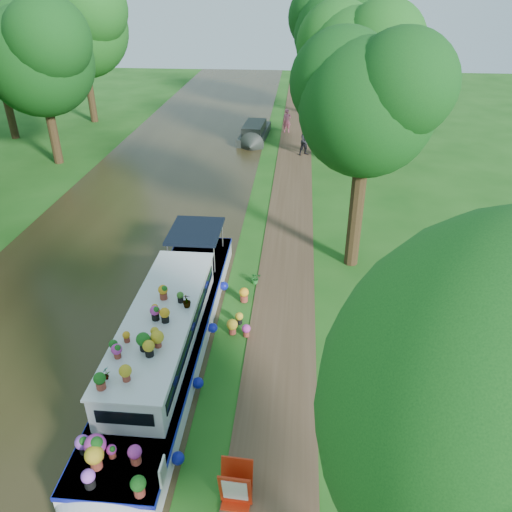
{
  "coord_description": "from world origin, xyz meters",
  "views": [
    {
      "loc": [
        1.51,
        -14.94,
        10.31
      ],
      "look_at": [
        0.09,
        0.93,
        1.3
      ],
      "focal_mm": 35.0,
      "sensor_mm": 36.0,
      "label": 1
    }
  ],
  "objects_px": {
    "plant_boat": "(164,341)",
    "second_boat": "(254,133)",
    "pedestrian_dark": "(306,141)",
    "pedestrian_pink": "(287,121)",
    "sandwich_board": "(236,487)"
  },
  "relations": [
    {
      "from": "pedestrian_pink",
      "to": "plant_boat",
      "type": "bearing_deg",
      "value": -108.07
    },
    {
      "from": "pedestrian_pink",
      "to": "pedestrian_dark",
      "type": "distance_m",
      "value": 5.47
    },
    {
      "from": "plant_boat",
      "to": "second_boat",
      "type": "bearing_deg",
      "value": 88.8
    },
    {
      "from": "plant_boat",
      "to": "pedestrian_dark",
      "type": "bearing_deg",
      "value": 78.54
    },
    {
      "from": "plant_boat",
      "to": "pedestrian_dark",
      "type": "xyz_separation_m",
      "value": [
        4.15,
        20.46,
        0.08
      ]
    },
    {
      "from": "second_boat",
      "to": "sandwich_board",
      "type": "height_order",
      "value": "second_boat"
    },
    {
      "from": "plant_boat",
      "to": "sandwich_board",
      "type": "distance_m",
      "value": 5.18
    },
    {
      "from": "plant_boat",
      "to": "pedestrian_dark",
      "type": "height_order",
      "value": "plant_boat"
    },
    {
      "from": "pedestrian_dark",
      "to": "second_boat",
      "type": "bearing_deg",
      "value": 110.71
    },
    {
      "from": "pedestrian_pink",
      "to": "second_boat",
      "type": "bearing_deg",
      "value": -150.28
    },
    {
      "from": "plant_boat",
      "to": "sandwich_board",
      "type": "height_order",
      "value": "plant_boat"
    },
    {
      "from": "second_boat",
      "to": "pedestrian_pink",
      "type": "bearing_deg",
      "value": 45.31
    },
    {
      "from": "second_boat",
      "to": "pedestrian_pink",
      "type": "distance_m",
      "value": 3.04
    },
    {
      "from": "plant_boat",
      "to": "second_boat",
      "type": "xyz_separation_m",
      "value": [
        0.5,
        23.75,
        -0.38
      ]
    },
    {
      "from": "plant_boat",
      "to": "pedestrian_pink",
      "type": "distance_m",
      "value": 25.9
    }
  ]
}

